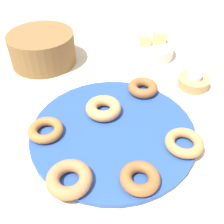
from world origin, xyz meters
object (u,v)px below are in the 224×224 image
Objects in this scene: donut_3 at (46,129)px; melon_chunk_left at (145,40)px; fruit_bowl at (151,50)px; donut_1 at (143,88)px; tealight at (195,76)px; melon_chunk_right at (160,37)px; donut_plate at (113,131)px; donut_5 at (69,179)px; donut_2 at (184,143)px; basket at (42,48)px; candle_holder at (193,82)px; donut_0 at (140,178)px; donut_4 at (103,108)px.

melon_chunk_left is at bearing 50.53° from donut_3.
donut_3 is 0.48m from fruit_bowl.
donut_3 is (-0.26, -0.14, -0.00)m from donut_1.
fruit_bowl is (0.32, 0.36, -0.00)m from donut_3.
fruit_bowl is at bearing 0.00° from melon_chunk_left.
melon_chunk_right is (-0.06, 0.20, 0.03)m from tealight.
melon_chunk_left reaches higher than donut_plate.
melon_chunk_left is (-0.03, 0.00, 0.04)m from fruit_bowl.
fruit_bowl reaches higher than donut_5.
donut_1 is 0.35m from donut_5.
donut_2 is 0.41× the size of basket.
basket reaches higher than melon_chunk_left.
donut_plate is at bearing -123.78° from donut_1.
donut_3 is 0.35m from basket.
fruit_bowl is 0.05m from melon_chunk_right.
donut_5 is at bearing -137.95° from tealight.
candle_holder is at bearing -57.95° from melon_chunk_left.
donut_0 is 0.53m from melon_chunk_left.
candle_holder is (0.41, 0.17, -0.01)m from donut_3.
candle_holder is 0.21m from fruit_bowl.
donut_5 is (-0.14, 0.01, 0.00)m from donut_0.
donut_3 is at bearing -157.41° from candle_holder.
donut_plate is at bearing -110.64° from melon_chunk_left.
melon_chunk_left is at bearing 180.00° from fruit_bowl.
donut_0 is at bearing -100.71° from donut_1.
donut_2 is 0.55m from basket.
donut_5 is at bearing -124.60° from donut_plate.
donut_1 is 0.23m from fruit_bowl.
tealight reaches higher than donut_5.
donut_3 is 0.90× the size of donut_5.
basket is 5.87× the size of melon_chunk_right.
fruit_bowl is at bearing 88.94° from donut_2.
donut_5 is 2.24× the size of tealight.
donut_1 is at bearing 34.83° from donut_4.
donut_3 is at bearing -131.89° from fruit_bowl.
donut_4 reaches higher than donut_plate.
donut_4 reaches higher than donut_1.
donut_4 is at bearing -145.17° from donut_1.
melon_chunk_left is at bearing 2.12° from basket.
donut_1 is 0.96× the size of donut_2.
basket reaches higher than donut_4.
tealight is at bearing 56.84° from donut_0.
donut_2 is at bearing -112.28° from tealight.
basket is at bearing -177.88° from melon_chunk_left.
basket is (-0.46, 0.18, 0.02)m from tealight.
donut_4 is 1.00× the size of candle_holder.
donut_1 reaches higher than donut_2.
donut_plate is at bearing 104.99° from donut_0.
donut_plate is 0.16m from donut_0.
donut_5 reaches higher than donut_0.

